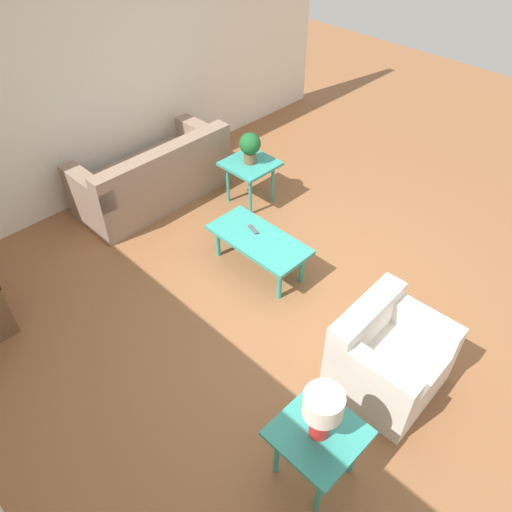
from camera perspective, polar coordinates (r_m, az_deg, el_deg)
ground_plane at (r=5.08m, az=4.48°, el=-4.68°), size 14.00×14.00×0.00m
wall_right at (r=6.35m, az=-17.13°, el=18.65°), size 0.12×7.20×2.70m
sofa at (r=6.30m, az=-11.54°, el=8.72°), size 0.85×1.88×0.82m
armchair at (r=4.32m, az=14.62°, el=-11.16°), size 0.80×0.87×0.78m
coffee_table at (r=5.13m, az=0.31°, el=1.66°), size 1.09×0.52×0.41m
side_table_plant at (r=6.06m, az=-0.67°, el=10.00°), size 0.57×0.57×0.55m
side_table_lamp at (r=3.65m, az=7.07°, el=-19.94°), size 0.57×0.57×0.55m
potted_plant at (r=5.91m, az=-0.69°, el=12.47°), size 0.25×0.25×0.38m
table_lamp at (r=3.34m, az=7.60°, el=-16.99°), size 0.27×0.27×0.43m
remote_control at (r=5.20m, az=-0.31°, el=3.07°), size 0.16×0.08×0.02m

